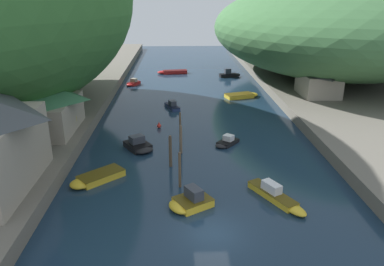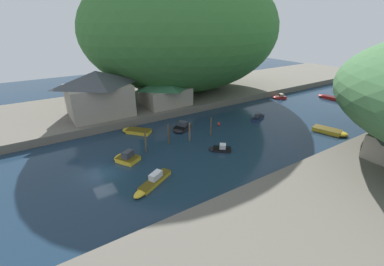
{
  "view_description": "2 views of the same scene",
  "coord_description": "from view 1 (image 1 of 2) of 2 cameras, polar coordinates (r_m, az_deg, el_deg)",
  "views": [
    {
      "loc": [
        -2.29,
        -21.48,
        15.58
      ],
      "look_at": [
        -0.75,
        17.39,
        0.85
      ],
      "focal_mm": 35.0,
      "sensor_mm": 36.0,
      "label": 1
    },
    {
      "loc": [
        28.34,
        -5.09,
        17.37
      ],
      "look_at": [
        -1.23,
        13.8,
        1.68
      ],
      "focal_mm": 24.0,
      "sensor_mm": 36.0,
      "label": 2
    }
  ],
  "objects": [
    {
      "name": "boat_far_right_bank",
      "position": [
        40.74,
        5.29,
        -1.38
      ],
      "size": [
        3.11,
        3.29,
        1.01
      ],
      "rotation": [
        0.0,
        0.0,
        2.43
      ],
      "color": "black",
      "rests_on": "water_surface"
    },
    {
      "name": "left_bank",
      "position": [
        57.6,
        -23.72,
        3.94
      ],
      "size": [
        22.0,
        120.0,
        1.32
      ],
      "color": "#666056",
      "rests_on": "ground"
    },
    {
      "name": "boat_moored_right",
      "position": [
        39.68,
        -8.07,
        -1.92
      ],
      "size": [
        3.65,
        4.14,
        1.41
      ],
      "rotation": [
        0.0,
        0.0,
        3.71
      ],
      "color": "black",
      "rests_on": "water_surface"
    },
    {
      "name": "boat_near_quay",
      "position": [
        59.67,
        7.78,
        5.71
      ],
      "size": [
        5.72,
        3.54,
        0.62
      ],
      "rotation": [
        0.0,
        0.0,
        5.01
      ],
      "color": "gold",
      "rests_on": "water_surface"
    },
    {
      "name": "boat_open_rowboat",
      "position": [
        29.24,
        -0.37,
        -10.39
      ],
      "size": [
        3.89,
        3.5,
        1.53
      ],
      "rotation": [
        0.0,
        0.0,
        2.11
      ],
      "color": "gold",
      "rests_on": "water_surface"
    },
    {
      "name": "boat_far_upstream",
      "position": [
        76.96,
        -3.16,
        9.27
      ],
      "size": [
        6.18,
        2.22,
        0.66
      ],
      "rotation": [
        0.0,
        0.0,
        1.69
      ],
      "color": "red",
      "rests_on": "water_surface"
    },
    {
      "name": "right_bank",
      "position": [
        59.43,
        23.48,
        4.46
      ],
      "size": [
        22.0,
        120.0,
        1.32
      ],
      "color": "#666056",
      "rests_on": "ground"
    },
    {
      "name": "mooring_post_middle",
      "position": [
        38.04,
        -1.73,
        -0.95
      ],
      "size": [
        0.29,
        0.29,
        3.05
      ],
      "color": "brown",
      "rests_on": "water_surface"
    },
    {
      "name": "person_on_quay",
      "position": [
        43.39,
        -17.3,
        1.94
      ],
      "size": [
        0.33,
        0.43,
        1.69
      ],
      "rotation": [
        0.0,
        0.0,
        1.88
      ],
      "color": "#282D3D",
      "rests_on": "left_bank"
    },
    {
      "name": "mooring_post_fourth",
      "position": [
        41.83,
        -1.82,
        1.16
      ],
      "size": [
        0.21,
        0.21,
        3.13
      ],
      "color": "brown",
      "rests_on": "water_surface"
    },
    {
      "name": "channel_buoy_near",
      "position": [
        45.74,
        -5.05,
        1.14
      ],
      "size": [
        0.51,
        0.51,
        0.77
      ],
      "color": "red",
      "rests_on": "water_surface"
    },
    {
      "name": "mooring_post_nearest",
      "position": [
        31.47,
        -1.87,
        -5.6
      ],
      "size": [
        0.23,
        0.23,
        3.24
      ],
      "color": "brown",
      "rests_on": "water_surface"
    },
    {
      "name": "boat_small_dinghy",
      "position": [
        30.78,
        12.86,
        -9.42
      ],
      "size": [
        3.88,
        5.86,
        1.27
      ],
      "rotation": [
        0.0,
        0.0,
        3.63
      ],
      "color": "gold",
      "rests_on": "water_surface"
    },
    {
      "name": "hillside_right",
      "position": [
        74.63,
        19.42,
        14.79
      ],
      "size": [
        39.67,
        55.54,
        15.98
      ],
      "color": "#3D6B3D",
      "rests_on": "right_bank"
    },
    {
      "name": "boathouse_shed",
      "position": [
        43.35,
        -22.36,
        3.8
      ],
      "size": [
        8.05,
        9.36,
        5.37
      ],
      "color": "gray",
      "rests_on": "left_bank"
    },
    {
      "name": "boat_red_skiff",
      "position": [
        53.75,
        -3.18,
        4.25
      ],
      "size": [
        2.57,
        4.45,
        1.17
      ],
      "rotation": [
        0.0,
        0.0,
        0.36
      ],
      "color": "navy",
      "rests_on": "water_surface"
    },
    {
      "name": "right_bank_cottage",
      "position": [
        57.78,
        18.79,
        7.93
      ],
      "size": [
        5.39,
        6.81,
        4.89
      ],
      "color": "gray",
      "rests_on": "right_bank"
    },
    {
      "name": "water_surface",
      "position": [
        53.83,
        0.26,
        3.91
      ],
      "size": [
        130.0,
        130.0,
        0.0
      ],
      "primitive_type": "plane",
      "color": "#192D42",
      "rests_on": "ground"
    },
    {
      "name": "boat_mid_channel",
      "position": [
        33.99,
        -14.55,
        -6.69
      ],
      "size": [
        4.91,
        4.64,
        0.63
      ],
      "rotation": [
        0.0,
        0.0,
        2.29
      ],
      "color": "gold",
      "rests_on": "water_surface"
    },
    {
      "name": "boat_white_cruiser",
      "position": [
        74.1,
        5.82,
        8.88
      ],
      "size": [
        4.39,
        2.04,
        1.64
      ],
      "rotation": [
        0.0,
        0.0,
        4.94
      ],
      "color": "black",
      "rests_on": "water_surface"
    },
    {
      "name": "boat_navy_launch",
      "position": [
        67.88,
        -9.0,
        7.51
      ],
      "size": [
        2.57,
        3.35,
        1.11
      ],
      "rotation": [
        0.0,
        0.0,
        2.69
      ],
      "color": "red",
      "rests_on": "water_surface"
    },
    {
      "name": "mooring_post_second",
      "position": [
        35.18,
        -3.32,
        -2.74
      ],
      "size": [
        0.3,
        0.3,
        3.16
      ],
      "color": "#4C3D2D",
      "rests_on": "water_surface"
    }
  ]
}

